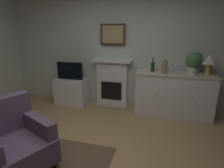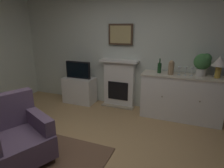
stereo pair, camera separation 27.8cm
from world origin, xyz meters
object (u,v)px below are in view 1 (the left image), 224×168
Objects in this scene: framed_picture at (113,34)px; tv_set at (70,71)px; fireplace_unit at (112,83)px; table_lamp at (210,61)px; armchair at (13,142)px; wine_glass_center at (178,68)px; vase_decorative at (164,66)px; wine_bottle at (153,67)px; potted_plant_small at (194,61)px; sideboard_cabinet at (174,95)px; tv_cabinet at (72,91)px; wine_glass_right at (184,68)px; wine_glass_left at (172,67)px.

framed_picture reaches higher than tv_set.
table_lamp is at bearing -5.21° from fireplace_unit.
armchair is (-0.67, -2.41, -1.26)m from framed_picture.
wine_glass_center is 0.27× the size of tv_set.
wine_bottle is at bearing 164.79° from vase_decorative.
potted_plant_small is 0.41× the size of armchair.
tv_cabinet is (-2.34, 0.02, -0.15)m from sideboard_cabinet.
framed_picture is 1.31m from vase_decorative.
fireplace_unit reaches higher than armchair.
fireplace_unit is at bearing 175.51° from potted_plant_small.
wine_glass_right is 0.59× the size of vase_decorative.
wine_glass_left is (1.29, -0.25, -0.61)m from framed_picture.
tv_cabinet is (-2.11, 0.06, -0.74)m from vase_decorative.
wine_glass_left reaches higher than tv_cabinet.
potted_plant_small is at bearing 170.32° from table_lamp.
wine_glass_left is 0.38× the size of potted_plant_small.
tv_cabinet is at bearing -167.99° from framed_picture.
wine_glass_center is (0.03, -0.02, 0.58)m from sideboard_cabinet.
armchair is (0.31, -2.20, 0.07)m from tv_cabinet.
fireplace_unit is 6.67× the size of wine_glass_right.
wine_glass_left and wine_glass_right have the same top height.
table_lamp is 0.82m from vase_decorative.
fireplace_unit is 1.03m from tv_set.
wine_glass_center reaches higher than tv_cabinet.
potted_plant_small reaches higher than sideboard_cabinet.
wine_glass_center is 0.11m from wine_glass_right.
wine_glass_left is 0.27× the size of tv_set.
vase_decorative is (-0.26, -0.03, 0.02)m from wine_glass_center.
wine_glass_right is at bearing 5.06° from vase_decorative.
framed_picture is 1.96× the size of vase_decorative.
wine_glass_center is 0.27m from vase_decorative.
table_lamp is 1.05m from wine_bottle.
wine_glass_right is at bearing -0.20° from tv_set.
wine_glass_center is 0.59× the size of vase_decorative.
wine_bottle is 1.76× the size of wine_glass_right.
tv_set is at bearing 179.59° from wine_glass_left.
wine_glass_left is 0.16× the size of armchair.
wine_glass_center is at bearing -9.79° from framed_picture.
vase_decorative is at bearing -1.14° from tv_set.
vase_decorative reaches higher than wine_glass_right.
table_lamp is 3.50m from armchair.
vase_decorative is at bearing -174.94° from wine_glass_right.
potted_plant_small is at bearing -6.02° from framed_picture.
tv_cabinet is 0.51m from tv_set.
table_lamp is 0.38× the size of armchair.
framed_picture reaches higher than fireplace_unit.
framed_picture is 0.73× the size of tv_cabinet.
tv_set is at bearing 179.80° from wine_glass_right.
sideboard_cabinet is 5.37× the size of wine_bottle.
tv_set is at bearing -178.84° from potted_plant_small.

